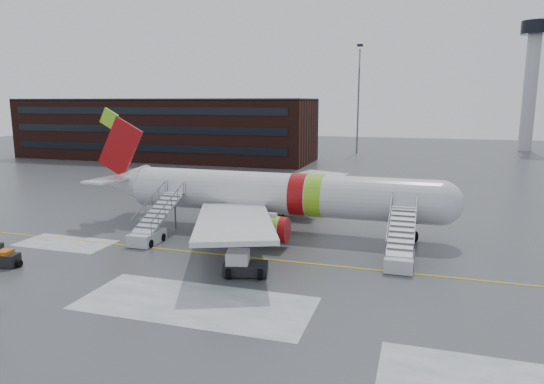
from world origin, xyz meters
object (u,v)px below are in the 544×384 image
(pushback_tug, at_px, (243,265))
(baggage_tractor, at_px, (5,260))
(airliner, at_px, (269,194))
(airstair_fwd, at_px, (400,251))
(airstair_aft, at_px, (151,229))

(pushback_tug, distance_m, baggage_tractor, 17.40)
(airliner, distance_m, airstair_fwd, 14.00)
(airstair_fwd, bearing_deg, airstair_aft, 180.00)
(airliner, distance_m, baggage_tractor, 21.77)
(baggage_tractor, bearing_deg, pushback_tug, 11.38)
(airliner, distance_m, airstair_aft, 10.93)
(pushback_tug, bearing_deg, baggage_tractor, -168.62)
(pushback_tug, xyz_separation_m, baggage_tractor, (-17.06, -3.43, -0.24))
(baggage_tractor, bearing_deg, airstair_aft, 52.94)
(airliner, bearing_deg, pushback_tug, -80.81)
(airstair_fwd, relative_size, airstair_aft, 1.00)
(airstair_aft, height_order, baggage_tractor, airstair_aft)
(airstair_fwd, height_order, pushback_tug, airstair_fwd)
(airstair_aft, xyz_separation_m, baggage_tractor, (-6.69, -8.86, -0.55))
(airliner, distance_m, pushback_tug, 12.40)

